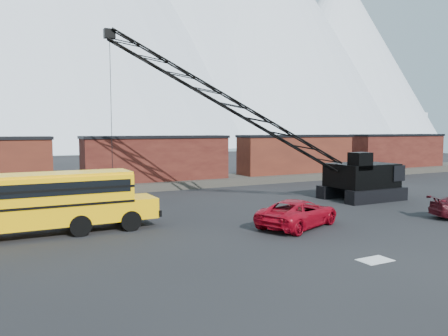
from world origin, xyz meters
The scene contains 9 objects.
ground centered at (0.00, 0.00, 0.00)m, with size 160.00×160.00×0.00m, color black.
gravel_berm centered at (0.00, 22.00, 0.35)m, with size 120.00×5.00×0.70m, color #443F38.
boxcar_mid centered at (0.00, 22.00, 2.76)m, with size 13.70×3.10×4.17m.
boxcar_east_near centered at (16.00, 22.00, 2.76)m, with size 13.70×3.10×4.17m.
boxcar_east_far centered at (32.00, 22.00, 2.76)m, with size 13.70×3.10×4.17m.
snow_patch centered at (0.50, -4.00, 0.01)m, with size 1.40×0.90×0.02m, color silver.
school_bus centered at (-11.48, 7.06, 1.79)m, with size 11.65×2.65×3.19m.
red_pickup centered at (1.56, 2.59, 0.77)m, with size 2.56×5.56×1.55m, color #9E0718.
crawler_crane centered at (2.22, 10.25, 6.79)m, with size 21.62×6.66×12.11m.
Camera 1 is at (-13.26, -16.78, 5.40)m, focal length 35.00 mm.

